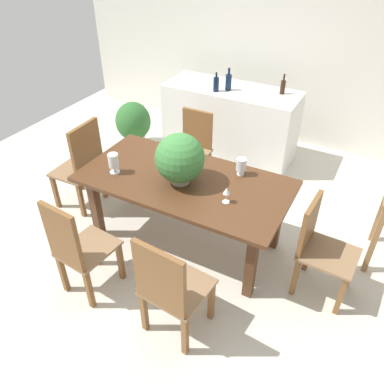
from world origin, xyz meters
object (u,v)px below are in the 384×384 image
object	(u,v)px
wine_glass	(227,192)
wine_bottle_clear	(228,82)
chair_near_left	(77,247)
flower_centerpiece	(180,159)
chair_near_right	(169,287)
dining_table	(185,188)
chair_far_left	(193,146)
wine_bottle_green	(283,87)
chair_head_end	(82,163)
crystal_vase_center_near	(114,162)
potted_plant_floor	(133,123)
kitchen_counter	(230,122)
chair_foot_end	(319,244)
wine_bottle_dark	(216,84)
crystal_vase_left	(241,165)

from	to	relation	value
wine_glass	wine_bottle_clear	xyz separation A→B (m)	(-0.86, 1.96, 0.18)
chair_near_left	flower_centerpiece	xyz separation A→B (m)	(0.44, 0.97, 0.47)
chair_near_right	dining_table	bearing A→B (deg)	-61.92
chair_far_left	wine_bottle_green	distance (m)	1.35
dining_table	wine_glass	world-z (taller)	wine_glass
chair_head_end	chair_near_left	xyz separation A→B (m)	(0.83, -1.02, -0.03)
dining_table	wine_bottle_green	world-z (taller)	wine_bottle_green
chair_near_left	wine_bottle_green	bearing A→B (deg)	-98.21
dining_table	crystal_vase_center_near	world-z (taller)	crystal_vase_center_near
dining_table	chair_near_left	world-z (taller)	chair_near_left
chair_far_left	crystal_vase_center_near	size ratio (longest dim) A/B	4.62
chair_near_left	wine_glass	size ratio (longest dim) A/B	6.73
potted_plant_floor	kitchen_counter	bearing A→B (deg)	19.32
dining_table	chair_foot_end	bearing A→B (deg)	0.28
flower_centerpiece	chair_foot_end	bearing A→B (deg)	2.72
chair_near_left	wine_glass	world-z (taller)	chair_near_left
crystal_vase_center_near	chair_foot_end	bearing A→B (deg)	6.50
chair_foot_end	wine_glass	world-z (taller)	chair_foot_end
chair_head_end	chair_far_left	distance (m)	1.32
crystal_vase_center_near	wine_bottle_dark	xyz separation A→B (m)	(0.15, 1.92, 0.16)
chair_near_right	wine_bottle_clear	bearing A→B (deg)	-69.16
chair_foot_end	crystal_vase_left	distance (m)	1.00
crystal_vase_center_near	wine_bottle_clear	bearing A→B (deg)	82.33
crystal_vase_center_near	wine_bottle_dark	distance (m)	1.94
chair_near_right	wine_glass	world-z (taller)	chair_near_right
crystal_vase_center_near	kitchen_counter	size ratio (longest dim) A/B	0.11
chair_near_left	chair_far_left	bearing A→B (deg)	-84.94
chair_far_left	chair_near_right	size ratio (longest dim) A/B	0.92
dining_table	crystal_vase_left	size ratio (longest dim) A/B	11.58
kitchen_counter	potted_plant_floor	bearing A→B (deg)	-160.68
crystal_vase_center_near	chair_near_left	bearing A→B (deg)	-76.71
kitchen_counter	potted_plant_floor	size ratio (longest dim) A/B	2.67
chair_near_left	flower_centerpiece	world-z (taller)	flower_centerpiece
chair_far_left	chair_near_left	world-z (taller)	chair_near_left
crystal_vase_center_near	wine_glass	distance (m)	1.14
crystal_vase_center_near	wine_bottle_clear	xyz separation A→B (m)	(0.27, 2.04, 0.17)
chair_far_left	potted_plant_floor	bearing A→B (deg)	160.10
chair_near_left	potted_plant_floor	bearing A→B (deg)	-58.79
chair_far_left	kitchen_counter	distance (m)	0.89
chair_foot_end	chair_head_end	bearing A→B (deg)	93.81
chair_head_end	flower_centerpiece	bearing A→B (deg)	85.82
wine_glass	potted_plant_floor	distance (m)	2.71
dining_table	wine_bottle_dark	bearing A→B (deg)	106.09
chair_near_left	wine_bottle_clear	distance (m)	2.89
wine_bottle_clear	wine_bottle_dark	distance (m)	0.17
crystal_vase_center_near	kitchen_counter	distance (m)	2.17
dining_table	flower_centerpiece	xyz separation A→B (m)	(-0.01, -0.06, 0.35)
chair_far_left	wine_glass	world-z (taller)	chair_far_left
wine_bottle_dark	dining_table	bearing A→B (deg)	-73.91
chair_foot_end	wine_bottle_dark	bearing A→B (deg)	50.27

